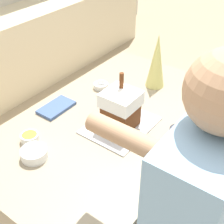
{
  "coord_description": "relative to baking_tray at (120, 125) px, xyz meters",
  "views": [
    {
      "loc": [
        -1.16,
        -0.85,
        2.05
      ],
      "look_at": [
        -0.01,
        0.0,
        1.0
      ],
      "focal_mm": 50.0,
      "sensor_mm": 36.0,
      "label": 1
    }
  ],
  "objects": [
    {
      "name": "cookbook",
      "position": [
        -0.1,
        0.41,
        0.01
      ],
      "size": [
        0.22,
        0.13,
        0.02
      ],
      "color": "#3F598C",
      "rests_on": "kitchen_island"
    },
    {
      "name": "baking_tray",
      "position": [
        0.0,
        0.0,
        0.0
      ],
      "size": [
        0.4,
        0.32,
        0.01
      ],
      "color": "silver",
      "rests_on": "kitchen_island"
    },
    {
      "name": "candy_bowl_front_corner",
      "position": [
        -0.46,
        0.2,
        0.02
      ],
      "size": [
        0.13,
        0.13,
        0.05
      ],
      "color": "white",
      "rests_on": "kitchen_island"
    },
    {
      "name": "decorative_tree",
      "position": [
        0.5,
        0.07,
        0.18
      ],
      "size": [
        0.12,
        0.12,
        0.36
      ],
      "color": "#DBD675",
      "rests_on": "kitchen_island"
    },
    {
      "name": "kitchen_island",
      "position": [
        0.02,
        0.07,
        -0.48
      ],
      "size": [
        1.57,
        0.94,
        0.94
      ],
      "color": "gray",
      "rests_on": "ground_plane"
    },
    {
      "name": "gingerbread_house",
      "position": [
        0.0,
        0.0,
        0.12
      ],
      "size": [
        0.18,
        0.18,
        0.3
      ],
      "color": "#5B2D14",
      "rests_on": "baking_tray"
    },
    {
      "name": "candy_bowl_far_right",
      "position": [
        -0.39,
        0.31,
        0.02
      ],
      "size": [
        0.1,
        0.1,
        0.05
      ],
      "color": "white",
      "rests_on": "kitchen_island"
    },
    {
      "name": "mug",
      "position": [
        0.08,
        -0.31,
        0.03
      ],
      "size": [
        0.1,
        0.1,
        0.08
      ],
      "color": "#2D2D33",
      "rests_on": "kitchen_island"
    },
    {
      "name": "ground_plane",
      "position": [
        0.02,
        0.07,
        -0.95
      ],
      "size": [
        12.0,
        12.0,
        0.0
      ],
      "primitive_type": "plane",
      "color": "tan"
    },
    {
      "name": "candy_bowl_beside_tree",
      "position": [
        0.25,
        0.34,
        0.02
      ],
      "size": [
        0.1,
        0.1,
        0.04
      ],
      "color": "silver",
      "rests_on": "kitchen_island"
    }
  ]
}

